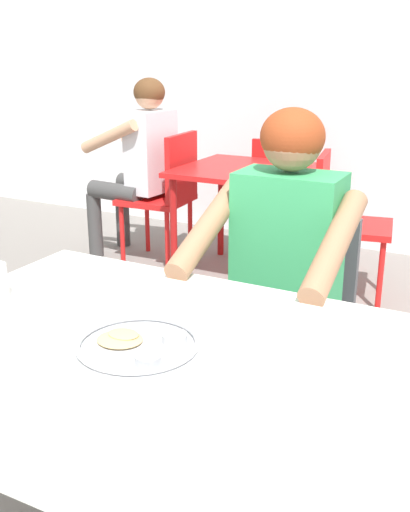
{
  "coord_description": "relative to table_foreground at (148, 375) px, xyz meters",
  "views": [
    {
      "loc": [
        0.73,
        -1.03,
        1.4
      ],
      "look_at": [
        0.06,
        0.26,
        0.91
      ],
      "focal_mm": 42.79,
      "sensor_mm": 36.0,
      "label": 1
    }
  ],
  "objects": [
    {
      "name": "chair_red_right",
      "position": [
        -0.18,
        2.32,
        -0.2
      ],
      "size": [
        0.49,
        0.48,
        0.85
      ],
      "color": "red",
      "rests_on": "ground"
    },
    {
      "name": "chair_red_left",
      "position": [
        -1.38,
        2.37,
        -0.18
      ],
      "size": [
        0.45,
        0.44,
        0.89
      ],
      "color": "red",
      "rests_on": "ground"
    },
    {
      "name": "patron_background",
      "position": [
        -1.58,
        2.39,
        0.04
      ],
      "size": [
        0.58,
        0.53,
        1.23
      ],
      "color": "#3E3E3E",
      "rests_on": "ground"
    },
    {
      "name": "diner_foreground",
      "position": [
        0.04,
        0.71,
        0.04
      ],
      "size": [
        0.49,
        0.55,
        1.23
      ],
      "color": "#2B2B2B",
      "rests_on": "ground"
    },
    {
      "name": "thali_tray",
      "position": [
        -0.02,
        -0.01,
        0.08
      ],
      "size": [
        0.28,
        0.28,
        0.03
      ],
      "color": "#B7BABF",
      "rests_on": "table_foreground"
    },
    {
      "name": "table_foreground",
      "position": [
        0.0,
        0.0,
        0.0
      ],
      "size": [
        1.28,
        0.96,
        0.76
      ],
      "color": "white",
      "rests_on": "ground"
    },
    {
      "name": "chair_foreground",
      "position": [
        0.04,
        0.92,
        -0.2
      ],
      "size": [
        0.4,
        0.4,
        0.84
      ],
      "color": "#3F3F44",
      "rests_on": "ground"
    },
    {
      "name": "chair_red_far",
      "position": [
        -0.8,
        3.01,
        -0.21
      ],
      "size": [
        0.49,
        0.49,
        0.82
      ],
      "color": "red",
      "rests_on": "ground"
    },
    {
      "name": "table_background_red",
      "position": [
        -0.8,
        2.38,
        -0.08
      ],
      "size": [
        0.8,
        0.78,
        0.71
      ],
      "color": "red",
      "rests_on": "ground"
    }
  ]
}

